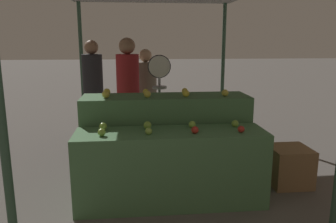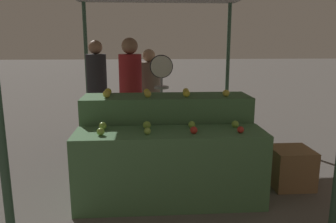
{
  "view_description": "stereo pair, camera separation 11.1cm",
  "coord_description": "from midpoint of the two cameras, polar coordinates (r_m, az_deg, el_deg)",
  "views": [
    {
      "loc": [
        -0.36,
        -3.29,
        1.73
      ],
      "look_at": [
        -0.0,
        0.3,
        0.96
      ],
      "focal_mm": 35.0,
      "sensor_mm": 36.0,
      "label": 1
    },
    {
      "loc": [
        -0.25,
        -3.3,
        1.73
      ],
      "look_at": [
        -0.0,
        0.3,
        0.96
      ],
      "focal_mm": 35.0,
      "sensor_mm": 36.0,
      "label": 2
    }
  ],
  "objects": [
    {
      "name": "display_counter_back",
      "position": [
        4.08,
        0.53,
        -4.8
      ],
      "size": [
        2.01,
        0.55,
        1.09
      ],
      "primitive_type": "cube",
      "color": "#4C7A4C",
      "rests_on": "ground_plane"
    },
    {
      "name": "apple_back_5",
      "position": [
        4.04,
        -2.94,
        3.47
      ],
      "size": [
        0.07,
        0.07,
        0.07
      ],
      "primitive_type": "sphere",
      "color": "gold",
      "rests_on": "display_counter_back"
    },
    {
      "name": "apple_back_0",
      "position": [
        3.86,
        -9.85,
        3.0
      ],
      "size": [
        0.09,
        0.09,
        0.09
      ],
      "primitive_type": "sphere",
      "color": "gold",
      "rests_on": "display_counter_back"
    },
    {
      "name": "apple_front_1",
      "position": [
        3.32,
        -2.65,
        -3.42
      ],
      "size": [
        0.07,
        0.07,
        0.07
      ],
      "primitive_type": "sphere",
      "color": "#8EB247",
      "rests_on": "display_counter_front"
    },
    {
      "name": "display_counter_front",
      "position": [
        3.56,
        1.3,
        -9.77
      ],
      "size": [
        2.01,
        0.55,
        0.81
      ],
      "primitive_type": "cube",
      "color": "#4C7A4C",
      "rests_on": "ground_plane"
    },
    {
      "name": "person_customer_left",
      "position": [
        5.69,
        -11.71,
        4.7
      ],
      "size": [
        0.34,
        0.34,
        1.76
      ],
      "rotation": [
        0.0,
        0.0,
        3.14
      ],
      "color": "#2D2D38",
      "rests_on": "ground_plane"
    },
    {
      "name": "apple_back_6",
      "position": [
        4.08,
        3.91,
        3.56
      ],
      "size": [
        0.08,
        0.08,
        0.08
      ],
      "primitive_type": "sphere",
      "color": "yellow",
      "rests_on": "display_counter_back"
    },
    {
      "name": "apple_front_7",
      "position": [
        3.66,
        12.47,
        -2.16
      ],
      "size": [
        0.08,
        0.08,
        0.08
      ],
      "primitive_type": "sphere",
      "color": "#84AD3D",
      "rests_on": "display_counter_front"
    },
    {
      "name": "ground_plane",
      "position": [
        3.73,
        1.27,
        -15.53
      ],
      "size": [
        60.0,
        60.0,
        0.0
      ],
      "primitive_type": "plane",
      "color": "#59544F"
    },
    {
      "name": "produce_scale",
      "position": [
        4.56,
        -0.44,
        4.72
      ],
      "size": [
        0.32,
        0.2,
        1.55
      ],
      "color": "#99999E",
      "rests_on": "ground_plane"
    },
    {
      "name": "apple_front_6",
      "position": [
        3.57,
        5.06,
        -2.3
      ],
      "size": [
        0.08,
        0.08,
        0.08
      ],
      "primitive_type": "sphere",
      "color": "#84AD3D",
      "rests_on": "display_counter_front"
    },
    {
      "name": "apple_front_4",
      "position": [
        3.54,
        -10.42,
        -2.5
      ],
      "size": [
        0.08,
        0.08,
        0.08
      ],
      "primitive_type": "sphere",
      "color": "#84AD3D",
      "rests_on": "display_counter_front"
    },
    {
      "name": "wooden_crate_side",
      "position": [
        4.31,
        21.28,
        -9.06
      ],
      "size": [
        0.47,
        0.47,
        0.47
      ],
      "primitive_type": "cube",
      "color": "olive",
      "rests_on": "ground_plane"
    },
    {
      "name": "apple_front_2",
      "position": [
        3.35,
        5.47,
        -3.26
      ],
      "size": [
        0.08,
        0.08,
        0.08
      ],
      "primitive_type": "sphere",
      "color": "#AD281E",
      "rests_on": "display_counter_front"
    },
    {
      "name": "apple_back_4",
      "position": [
        4.06,
        -9.61,
        3.43
      ],
      "size": [
        0.08,
        0.08,
        0.08
      ],
      "primitive_type": "sphere",
      "color": "gold",
      "rests_on": "display_counter_back"
    },
    {
      "name": "person_vendor_at_scale",
      "position": [
        4.86,
        -5.86,
        3.94
      ],
      "size": [
        0.38,
        0.38,
        1.79
      ],
      "rotation": [
        0.0,
        0.0,
        2.97
      ],
      "color": "#2D2D38",
      "rests_on": "ground_plane"
    },
    {
      "name": "apple_front_0",
      "position": [
        3.33,
        -10.72,
        -3.48
      ],
      "size": [
        0.08,
        0.08,
        0.08
      ],
      "primitive_type": "sphere",
      "color": "#84AD3D",
      "rests_on": "display_counter_front"
    },
    {
      "name": "apple_back_1",
      "position": [
        3.82,
        -2.7,
        3.06
      ],
      "size": [
        0.08,
        0.08,
        0.08
      ],
      "primitive_type": "sphere",
      "color": "gold",
      "rests_on": "display_counter_back"
    },
    {
      "name": "apple_front_5",
      "position": [
        3.52,
        -2.8,
        -2.39
      ],
      "size": [
        0.09,
        0.09,
        0.09
      ],
      "primitive_type": "sphere",
      "color": "#84AD3D",
      "rests_on": "display_counter_front"
    },
    {
      "name": "person_customer_right",
      "position": [
        5.54,
        -2.71,
        3.71
      ],
      "size": [
        0.48,
        0.48,
        1.61
      ],
      "rotation": [
        0.0,
        0.0,
        2.77
      ],
      "color": "#2D2D38",
      "rests_on": "ground_plane"
    },
    {
      "name": "apple_front_3",
      "position": [
        3.46,
        13.43,
        -3.11
      ],
      "size": [
        0.07,
        0.07,
        0.07
      ],
      "primitive_type": "sphere",
      "color": "#AD281E",
      "rests_on": "display_counter_front"
    },
    {
      "name": "apple_back_3",
      "position": [
        3.96,
        10.87,
        3.16
      ],
      "size": [
        0.08,
        0.08,
        0.08
      ],
      "primitive_type": "sphere",
      "color": "gold",
      "rests_on": "display_counter_back"
    },
    {
      "name": "apple_back_2",
      "position": [
        3.87,
        4.06,
        3.14
      ],
      "size": [
        0.08,
        0.08,
        0.08
      ],
      "primitive_type": "sphere",
      "color": "gold",
      "rests_on": "display_counter_back"
    }
  ]
}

